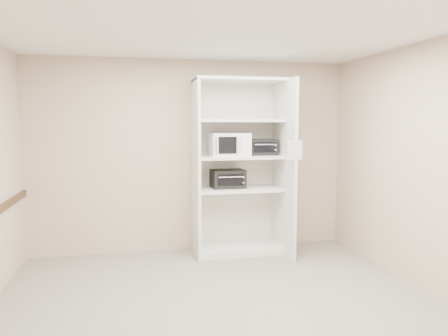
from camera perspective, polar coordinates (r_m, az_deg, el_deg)
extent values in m
cube|color=slate|center=(4.61, -0.53, -17.39)|extent=(4.50, 4.00, 0.01)
cube|color=white|center=(4.32, -0.56, 17.64)|extent=(4.50, 4.00, 0.01)
cube|color=#CDB496|center=(6.22, -4.28, 1.57)|extent=(4.50, 0.02, 2.70)
cube|color=#CDB496|center=(2.36, 9.40, -5.84)|extent=(4.50, 0.02, 2.70)
cube|color=#CDB496|center=(5.20, 24.54, 0.17)|extent=(0.02, 4.00, 2.70)
cube|color=silver|center=(5.92, -3.64, -0.11)|extent=(0.04, 0.60, 2.40)
cube|color=silver|center=(6.07, 7.84, 0.00)|extent=(0.04, 0.90, 2.40)
cube|color=silver|center=(6.33, 1.32, 0.30)|extent=(1.24, 0.02, 2.40)
cube|color=silver|center=(6.28, 1.91, -10.45)|extent=(1.16, 0.56, 0.10)
cube|color=silver|center=(6.10, 1.94, -2.76)|extent=(1.16, 0.56, 0.04)
cube|color=silver|center=(6.04, 1.95, 1.46)|extent=(1.16, 0.56, 0.04)
cube|color=silver|center=(6.02, 1.97, 6.20)|extent=(1.16, 0.56, 0.04)
cube|color=silver|center=(6.05, 1.99, 11.42)|extent=(1.24, 0.60, 0.04)
cube|color=white|center=(5.98, 0.70, 3.10)|extent=(0.52, 0.40, 0.31)
cube|color=black|center=(6.17, 4.92, 2.76)|extent=(0.40, 0.30, 0.22)
cube|color=black|center=(6.08, 0.50, -1.41)|extent=(0.46, 0.35, 0.25)
cube|color=white|center=(5.62, 9.25, 2.32)|extent=(0.19, 0.01, 0.24)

